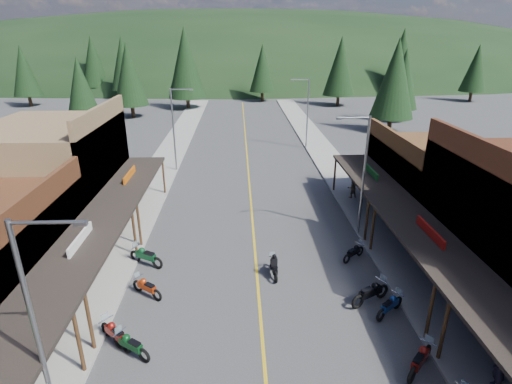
{
  "coord_description": "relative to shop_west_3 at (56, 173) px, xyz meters",
  "views": [
    {
      "loc": [
        -0.9,
        -15.88,
        12.58
      ],
      "look_at": [
        0.18,
        8.36,
        3.0
      ],
      "focal_mm": 28.0,
      "sensor_mm": 36.0,
      "label": 1
    }
  ],
  "objects": [
    {
      "name": "ground",
      "position": [
        13.78,
        -11.3,
        -3.52
      ],
      "size": [
        220.0,
        220.0,
        0.0
      ],
      "primitive_type": "plane",
      "color": "#38383A",
      "rests_on": "ground"
    },
    {
      "name": "centerline",
      "position": [
        13.78,
        8.7,
        -3.51
      ],
      "size": [
        0.15,
        90.0,
        0.01
      ],
      "primitive_type": "cube",
      "color": "gold",
      "rests_on": "ground"
    },
    {
      "name": "sidewalk_west",
      "position": [
        5.08,
        8.7,
        -3.44
      ],
      "size": [
        3.4,
        94.0,
        0.15
      ],
      "primitive_type": "cube",
      "color": "gray",
      "rests_on": "ground"
    },
    {
      "name": "sidewalk_east",
      "position": [
        22.48,
        8.7,
        -3.44
      ],
      "size": [
        3.4,
        94.0,
        0.15
      ],
      "primitive_type": "cube",
      "color": "gray",
      "rests_on": "ground"
    },
    {
      "name": "shop_west_3",
      "position": [
        0.0,
        0.0,
        0.0
      ],
      "size": [
        10.9,
        10.2,
        8.2
      ],
      "color": "brown",
      "rests_on": "ground"
    },
    {
      "name": "shop_east_3",
      "position": [
        27.54,
        0.0,
        -0.99
      ],
      "size": [
        10.9,
        10.2,
        6.2
      ],
      "color": "#4C2D16",
      "rests_on": "ground"
    },
    {
      "name": "streetlight_0",
      "position": [
        6.83,
        -17.3,
        0.94
      ],
      "size": [
        2.16,
        0.18,
        8.0
      ],
      "color": "gray",
      "rests_on": "ground"
    },
    {
      "name": "streetlight_1",
      "position": [
        6.83,
        10.7,
        0.94
      ],
      "size": [
        2.16,
        0.18,
        8.0
      ],
      "color": "gray",
      "rests_on": "ground"
    },
    {
      "name": "streetlight_2",
      "position": [
        20.74,
        -3.3,
        0.94
      ],
      "size": [
        2.16,
        0.18,
        8.0
      ],
      "color": "gray",
      "rests_on": "ground"
    },
    {
      "name": "streetlight_3",
      "position": [
        20.74,
        18.7,
        0.94
      ],
      "size": [
        2.16,
        0.18,
        8.0
      ],
      "color": "gray",
      "rests_on": "ground"
    },
    {
      "name": "ridge_hill",
      "position": [
        13.78,
        123.7,
        -3.52
      ],
      "size": [
        310.0,
        140.0,
        60.0
      ],
      "primitive_type": "ellipsoid",
      "color": "black",
      "rests_on": "ground"
    },
    {
      "name": "pine_0",
      "position": [
        -26.22,
        50.7,
        2.96
      ],
      "size": [
        5.04,
        5.04,
        11.0
      ],
      "color": "black",
      "rests_on": "ground"
    },
    {
      "name": "pine_1",
      "position": [
        -10.22,
        58.7,
        3.72
      ],
      "size": [
        5.88,
        5.88,
        12.5
      ],
      "color": "black",
      "rests_on": "ground"
    },
    {
      "name": "pine_2",
      "position": [
        3.78,
        46.7,
        4.47
      ],
      "size": [
        6.72,
        6.72,
        14.0
      ],
      "color": "black",
      "rests_on": "ground"
    },
    {
      "name": "pine_3",
      "position": [
        17.78,
        54.7,
        2.96
      ],
      "size": [
        5.04,
        5.04,
        11.0
      ],
      "color": "black",
      "rests_on": "ground"
    },
    {
      "name": "pine_4",
      "position": [
        31.78,
        48.7,
        3.72
      ],
      "size": [
        5.88,
        5.88,
        12.5
      ],
      "color": "black",
      "rests_on": "ground"
    },
    {
      "name": "pine_5",
      "position": [
        47.78,
        60.7,
        4.47
      ],
      "size": [
        6.72,
        6.72,
        14.0
      ],
      "color": "black",
      "rests_on": "ground"
    },
    {
      "name": "pine_6",
      "position": [
        59.78,
        52.7,
        2.96
      ],
      "size": [
        5.04,
        5.04,
        11.0
      ],
      "color": "black",
      "rests_on": "ground"
    },
    {
      "name": "pine_7",
      "position": [
        -18.22,
        64.7,
        3.72
      ],
      "size": [
        5.88,
        5.88,
        12.5
      ],
      "color": "black",
      "rests_on": "ground"
    },
    {
      "name": "pine_8",
      "position": [
        -8.22,
        28.7,
        2.46
      ],
      "size": [
        4.48,
        4.48,
        10.0
      ],
      "color": "black",
      "rests_on": "ground"
    },
    {
      "name": "pine_9",
      "position": [
        37.78,
        33.7,
        2.86
      ],
      "size": [
        4.93,
        4.93,
        10.8
      ],
      "color": "black",
      "rests_on": "ground"
    },
    {
      "name": "pine_10",
      "position": [
        -4.22,
        38.7,
        3.27
      ],
      "size": [
        5.38,
        5.38,
        11.6
      ],
      "color": "black",
      "rests_on": "ground"
    },
    {
      "name": "pine_11",
      "position": [
        33.78,
        26.7,
        3.67
      ],
      "size": [
        5.82,
        5.82,
        12.4
      ],
      "color": "black",
      "rests_on": "ground"
    },
    {
      "name": "bike_west_6",
      "position": [
        8.25,
        -13.85,
        -2.94
      ],
      "size": [
        2.08,
        1.7,
        1.17
      ],
      "primitive_type": null,
      "rotation": [
        0.0,
        0.0,
        0.98
      ],
      "color": "#0E461C",
      "rests_on": "ground"
    },
    {
      "name": "bike_west_7",
      "position": [
        7.41,
        -13.16,
        -2.91
      ],
      "size": [
        2.06,
        1.97,
        1.22
      ],
      "primitive_type": null,
      "rotation": [
        0.0,
        0.0,
        0.83
      ],
      "color": "maroon",
      "rests_on": "ground"
    },
    {
      "name": "bike_west_8",
      "position": [
        8.05,
        -9.74,
        -2.94
      ],
      "size": [
        2.02,
        1.74,
        1.15
      ],
      "primitive_type": null,
      "rotation": [
        0.0,
        0.0,
        0.94
      ],
      "color": "red",
      "rests_on": "ground"
    },
    {
      "name": "bike_west_9",
      "position": [
        7.38,
        -6.75,
        -2.86
      ],
      "size": [
        2.38,
        1.81,
        1.32
      ],
      "primitive_type": null,
      "rotation": [
        0.0,
        0.0,
        1.05
      ],
      "color": "#0E4824",
      "rests_on": "ground"
    },
    {
      "name": "bike_east_6",
      "position": [
        19.95,
        -15.21,
        -2.89
      ],
      "size": [
        2.06,
        2.08,
        1.25
      ],
      "primitive_type": null,
      "rotation": [
        0.0,
        0.0,
        -0.77
      ],
      "color": "maroon",
      "rests_on": "ground"
    },
    {
      "name": "bike_east_7",
      "position": [
        19.98,
        -11.74,
        -2.94
      ],
      "size": [
        2.01,
        1.77,
        1.15
      ],
      "primitive_type": null,
      "rotation": [
        0.0,
        0.0,
        -0.91
      ],
      "color": "navy",
      "rests_on": "ground"
    },
    {
      "name": "bike_east_8",
      "position": [
        19.33,
        -10.82,
        -2.85
      ],
      "size": [
        2.44,
        1.79,
        1.34
      ],
      "primitive_type": null,
      "rotation": [
        0.0,
        0.0,
        -1.08
      ],
      "color": "black",
      "rests_on": "ground"
    },
    {
      "name": "bike_east_9",
      "position": [
        19.64,
        -6.65,
        -2.99
      ],
      "size": [
        1.85,
        1.66,
        1.07
      ],
      "primitive_type": null,
      "rotation": [
        0.0,
        0.0,
        -0.89
      ],
      "color": "black",
      "rests_on": "ground"
    },
    {
      "name": "rider_on_bike",
      "position": [
        14.72,
        -8.15,
        -2.93
      ],
      "size": [
        0.79,
        1.97,
        1.47
      ],
      "rotation": [
        0.0,
        0.0,
        0.08
      ],
      "color": "black",
      "rests_on": "ground"
    },
    {
      "name": "pedestrian_east_a",
      "position": [
        22.41,
        -16.27,
        -2.47
      ],
      "size": [
        0.56,
        0.73,
        1.79
      ],
      "primitive_type": "imported",
      "rotation": [
        0.0,
        0.0,
        -1.78
      ],
      "color": "#221D2C",
      "rests_on": "sidewalk_east"
    },
    {
      "name": "pedestrian_east_b",
      "position": [
        22.04,
        2.73,
        -2.53
      ],
      "size": [
        0.91,
        0.66,
        1.68
      ],
      "primitive_type": "imported",
      "rotation": [
        0.0,
        0.0,
        3.39
      ],
      "color": "brown",
      "rests_on": "sidewalk_east"
    }
  ]
}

